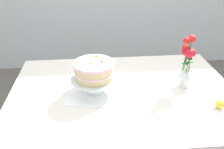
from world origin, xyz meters
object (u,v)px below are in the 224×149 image
at_px(layer_cake, 94,70).
at_px(fallen_rose, 220,104).
at_px(flower_vase, 187,64).
at_px(dining_table, 124,106).
at_px(cake_stand, 95,80).

height_order(layer_cake, fallen_rose, layer_cake).
bearing_deg(flower_vase, layer_cake, -177.74).
bearing_deg(fallen_rose, flower_vase, 114.95).
xyz_separation_m(dining_table, layer_cake, (-0.18, 0.04, 0.24)).
distance_m(cake_stand, layer_cake, 0.07).
height_order(layer_cake, flower_vase, flower_vase).
bearing_deg(layer_cake, dining_table, -11.49).
bearing_deg(dining_table, fallen_rose, -20.56).
xyz_separation_m(cake_stand, flower_vase, (0.57, 0.02, 0.07)).
xyz_separation_m(dining_table, fallen_rose, (0.51, -0.19, 0.12)).
xyz_separation_m(cake_stand, layer_cake, (-0.00, 0.00, 0.07)).
bearing_deg(layer_cake, flower_vase, 2.26).
relative_size(dining_table, layer_cake, 5.85).
bearing_deg(cake_stand, fallen_rose, -18.33).
relative_size(flower_vase, fallen_rose, 2.57).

